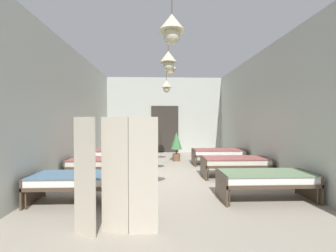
{
  "coord_description": "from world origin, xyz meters",
  "views": [
    {
      "loc": [
        -0.32,
        -6.58,
        1.65
      ],
      "look_at": [
        0.0,
        1.22,
        1.46
      ],
      "focal_mm": 24.62,
      "sensor_mm": 36.0,
      "label": 1
    }
  ],
  "objects": [
    {
      "name": "ground_plane",
      "position": [
        0.0,
        0.0,
        -0.05
      ],
      "size": [
        6.51,
        11.31,
        0.1
      ],
      "primitive_type": "cube",
      "color": "#9E9384"
    },
    {
      "name": "room_shell",
      "position": [
        -0.0,
        1.26,
        1.95
      ],
      "size": [
        6.31,
        10.91,
        3.88
      ],
      "color": "#B2B7AD",
      "rests_on": "ground"
    },
    {
      "name": "bed_left_row_0",
      "position": [
        -1.91,
        -1.9,
        0.44
      ],
      "size": [
        1.9,
        0.84,
        0.57
      ],
      "color": "#473828",
      "rests_on": "ground"
    },
    {
      "name": "bed_right_row_0",
      "position": [
        1.91,
        -1.9,
        0.44
      ],
      "size": [
        1.9,
        0.84,
        0.57
      ],
      "color": "#473828",
      "rests_on": "ground"
    },
    {
      "name": "bed_left_row_1",
      "position": [
        -1.91,
        0.0,
        0.44
      ],
      "size": [
        1.9,
        0.84,
        0.57
      ],
      "color": "#473828",
      "rests_on": "ground"
    },
    {
      "name": "bed_right_row_1",
      "position": [
        1.91,
        0.0,
        0.44
      ],
      "size": [
        1.9,
        0.84,
        0.57
      ],
      "color": "#473828",
      "rests_on": "ground"
    },
    {
      "name": "bed_left_row_2",
      "position": [
        -1.91,
        1.9,
        0.44
      ],
      "size": [
        1.9,
        0.84,
        0.57
      ],
      "color": "#473828",
      "rests_on": "ground"
    },
    {
      "name": "bed_right_row_2",
      "position": [
        1.91,
        1.9,
        0.44
      ],
      "size": [
        1.9,
        0.84,
        0.57
      ],
      "color": "#473828",
      "rests_on": "ground"
    },
    {
      "name": "nurse_near_aisle",
      "position": [
        -0.81,
        1.04,
        0.53
      ],
      "size": [
        0.52,
        0.52,
        1.49
      ],
      "rotation": [
        0.0,
        0.0,
        5.42
      ],
      "color": "white",
      "rests_on": "ground"
    },
    {
      "name": "nurse_mid_aisle",
      "position": [
        -0.66,
        -1.85,
        0.53
      ],
      "size": [
        0.52,
        0.52,
        1.49
      ],
      "rotation": [
        0.0,
        0.0,
        4.46
      ],
      "color": "white",
      "rests_on": "ground"
    },
    {
      "name": "potted_plant",
      "position": [
        0.4,
        2.75,
        0.72
      ],
      "size": [
        0.45,
        0.45,
        1.18
      ],
      "color": "brown",
      "rests_on": "ground"
    },
    {
      "name": "privacy_screen",
      "position": [
        -0.96,
        -3.24,
        0.85
      ],
      "size": [
        1.24,
        0.26,
        1.7
      ],
      "rotation": [
        0.0,
        0.0,
        -0.27
      ],
      "color": "#BCB29E",
      "rests_on": "ground"
    }
  ]
}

